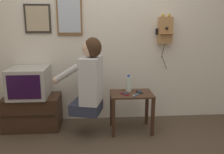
{
  "coord_description": "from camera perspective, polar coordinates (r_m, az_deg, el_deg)",
  "views": [
    {
      "loc": [
        -0.13,
        -2.24,
        1.43
      ],
      "look_at": [
        0.09,
        0.65,
        0.76
      ],
      "focal_mm": 38.0,
      "sensor_mm": 36.0,
      "label": 1
    }
  ],
  "objects": [
    {
      "name": "cell_phone_held",
      "position": [
        3.05,
        3.06,
        -4.08
      ],
      "size": [
        0.12,
        0.14,
        0.01
      ],
      "rotation": [
        0.0,
        0.0,
        0.63
      ],
      "color": "maroon",
      "rests_on": "side_table"
    },
    {
      "name": "cell_phone_spare",
      "position": [
        3.15,
        6.64,
        -3.6
      ],
      "size": [
        0.08,
        0.13,
        0.01
      ],
      "rotation": [
        0.0,
        0.0,
        0.18
      ],
      "color": "black",
      "rests_on": "side_table"
    },
    {
      "name": "framed_picture",
      "position": [
        3.46,
        -17.46,
        13.25
      ],
      "size": [
        0.35,
        0.03,
        0.39
      ],
      "color": "#2D2823"
    },
    {
      "name": "water_bottle",
      "position": [
        3.17,
        4.03,
        -1.6
      ],
      "size": [
        0.07,
        0.07,
        0.22
      ],
      "color": "silver",
      "rests_on": "side_table"
    },
    {
      "name": "tv_stand",
      "position": [
        3.46,
        -18.51,
        -8.01
      ],
      "size": [
        0.74,
        0.43,
        0.45
      ],
      "color": "#382316",
      "rests_on": "ground_plane"
    },
    {
      "name": "wall_phone_antique",
      "position": [
        3.48,
        12.67,
        10.99
      ],
      "size": [
        0.23,
        0.18,
        0.79
      ],
      "color": "#AD7A47"
    },
    {
      "name": "side_table",
      "position": [
        3.15,
        4.67,
        -5.87
      ],
      "size": [
        0.55,
        0.4,
        0.52
      ],
      "color": "#422819",
      "rests_on": "ground_plane"
    },
    {
      "name": "person",
      "position": [
        2.95,
        -5.52,
        -0.26
      ],
      "size": [
        0.62,
        0.51,
        0.95
      ],
      "rotation": [
        0.0,
        0.0,
        1.32
      ],
      "color": "#2D3347",
      "rests_on": "ground_plane"
    },
    {
      "name": "toothbrush",
      "position": [
        3.01,
        5.7,
        -4.39
      ],
      "size": [
        0.1,
        0.13,
        0.02
      ],
      "rotation": [
        0.0,
        0.0,
        2.52
      ],
      "color": "#338CD8",
      "rests_on": "side_table"
    },
    {
      "name": "wall_back",
      "position": [
        3.42,
        -2.21,
        10.48
      ],
      "size": [
        6.8,
        0.05,
        2.55
      ],
      "color": "silver",
      "rests_on": "ground_plane"
    },
    {
      "name": "wall_mirror",
      "position": [
        3.4,
        -10.26,
        15.76
      ],
      "size": [
        0.34,
        0.03,
        0.69
      ],
      "color": "brown"
    },
    {
      "name": "television",
      "position": [
        3.34,
        -19.27,
        -1.18
      ],
      "size": [
        0.49,
        0.52,
        0.39
      ],
      "color": "#ADA89E",
      "rests_on": "tv_stand"
    }
  ]
}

